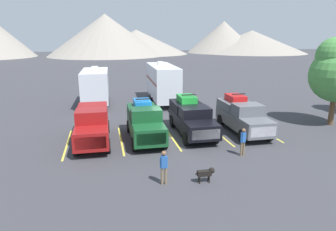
% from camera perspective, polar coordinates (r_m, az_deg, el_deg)
% --- Properties ---
extents(ground_plane, '(240.00, 240.00, 0.00)m').
position_cam_1_polar(ground_plane, '(19.50, 1.06, -4.65)').
color(ground_plane, '#38383D').
extents(pickup_truck_a, '(2.12, 5.70, 2.25)m').
position_cam_1_polar(pickup_truck_a, '(19.40, -14.20, -1.60)').
color(pickup_truck_a, maroon).
rests_on(pickup_truck_a, ground).
extents(pickup_truck_b, '(2.13, 5.38, 2.53)m').
position_cam_1_polar(pickup_truck_b, '(19.40, -4.43, -1.16)').
color(pickup_truck_b, '#144723').
rests_on(pickup_truck_b, ground).
extents(pickup_truck_c, '(2.22, 5.82, 2.58)m').
position_cam_1_polar(pickup_truck_c, '(20.58, 4.47, -0.24)').
color(pickup_truck_c, black).
rests_on(pickup_truck_c, ground).
extents(pickup_truck_d, '(2.15, 5.55, 2.58)m').
position_cam_1_polar(pickup_truck_d, '(21.49, 13.96, 0.03)').
color(pickup_truck_d, '#595B60').
rests_on(pickup_truck_d, ground).
extents(lot_stripe_a, '(0.12, 5.50, 0.01)m').
position_cam_1_polar(lot_stripe_a, '(19.81, -18.63, -5.14)').
color(lot_stripe_a, gold).
rests_on(lot_stripe_a, ground).
extents(lot_stripe_b, '(0.12, 5.50, 0.01)m').
position_cam_1_polar(lot_stripe_b, '(19.69, -8.93, -4.64)').
color(lot_stripe_b, gold).
rests_on(lot_stripe_b, ground).
extents(lot_stripe_c, '(0.12, 5.50, 0.01)m').
position_cam_1_polar(lot_stripe_c, '(20.13, 0.61, -4.01)').
color(lot_stripe_c, gold).
rests_on(lot_stripe_c, ground).
extents(lot_stripe_d, '(0.12, 5.50, 0.01)m').
position_cam_1_polar(lot_stripe_d, '(21.09, 9.50, -3.33)').
color(lot_stripe_d, gold).
rests_on(lot_stripe_d, ground).
extents(lot_stripe_e, '(0.12, 5.50, 0.01)m').
position_cam_1_polar(lot_stripe_e, '(22.51, 17.42, -2.65)').
color(lot_stripe_e, gold).
rests_on(lot_stripe_e, ground).
extents(camper_trailer_a, '(2.61, 7.28, 3.67)m').
position_cam_1_polar(camper_trailer_a, '(29.66, -13.66, 5.59)').
color(camper_trailer_a, silver).
rests_on(camper_trailer_a, ground).
extents(camper_trailer_b, '(2.57, 9.11, 4.01)m').
position_cam_1_polar(camper_trailer_b, '(30.18, -1.07, 6.49)').
color(camper_trailer_b, silver).
rests_on(camper_trailer_b, ground).
extents(person_a, '(0.35, 0.24, 1.60)m').
position_cam_1_polar(person_a, '(17.23, 14.11, -4.57)').
color(person_a, '#726047').
rests_on(person_a, ground).
extents(person_b, '(0.36, 0.22, 1.62)m').
position_cam_1_polar(person_b, '(13.58, -0.80, -9.46)').
color(person_b, '#726047').
rests_on(person_b, ground).
extents(dog, '(0.94, 0.28, 0.70)m').
position_cam_1_polar(dog, '(14.06, 7.37, -10.76)').
color(dog, black).
rests_on(dog, ground).
extents(mountain_ridge, '(144.83, 46.67, 16.29)m').
position_cam_1_polar(mountain_ridge, '(110.14, -14.58, 14.50)').
color(mountain_ridge, gray).
rests_on(mountain_ridge, ground).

